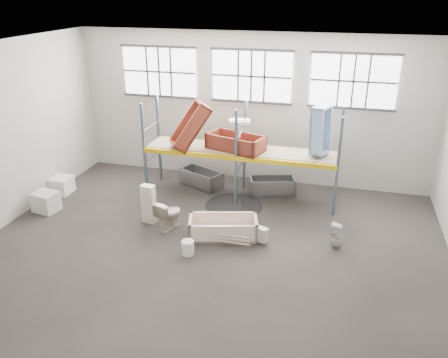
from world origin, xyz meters
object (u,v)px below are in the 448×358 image
(carton_near, at_px, (46,202))
(toilet_beige, at_px, (169,214))
(bathtub_beige, at_px, (223,228))
(cistern_tall, at_px, (149,204))
(toilet_white, at_px, (337,235))
(bucket, at_px, (188,248))
(blue_tub_upright, at_px, (321,130))
(steel_tub_right, at_px, (272,186))
(steel_tub_left, at_px, (201,178))
(rust_tub_flat, at_px, (236,142))

(carton_near, bearing_deg, toilet_beige, -0.02)
(bathtub_beige, relative_size, cistern_tall, 1.60)
(toilet_white, relative_size, bucket, 1.81)
(cistern_tall, relative_size, blue_tub_upright, 0.80)
(toilet_beige, xyz_separation_m, steel_tub_right, (2.43, 3.02, -0.15))
(cistern_tall, distance_m, steel_tub_left, 2.97)
(toilet_white, distance_m, steel_tub_right, 3.61)
(blue_tub_upright, bearing_deg, steel_tub_right, 163.65)
(steel_tub_right, bearing_deg, toilet_white, -52.94)
(bathtub_beige, distance_m, steel_tub_right, 3.23)
(cistern_tall, height_order, blue_tub_upright, blue_tub_upright)
(bathtub_beige, relative_size, steel_tub_right, 1.27)
(toilet_white, bearing_deg, rust_tub_flat, -120.26)
(steel_tub_left, height_order, bucket, steel_tub_left)
(toilet_white, bearing_deg, carton_near, -83.52)
(steel_tub_left, relative_size, rust_tub_flat, 0.83)
(toilet_white, distance_m, blue_tub_upright, 3.29)
(rust_tub_flat, xyz_separation_m, carton_near, (-5.27, -2.52, -1.52))
(rust_tub_flat, bearing_deg, blue_tub_upright, 1.75)
(cistern_tall, xyz_separation_m, steel_tub_right, (3.09, 2.87, -0.31))
(steel_tub_right, bearing_deg, blue_tub_upright, -16.35)
(bathtub_beige, bearing_deg, cistern_tall, 158.69)
(steel_tub_right, bearing_deg, cistern_tall, -137.05)
(bathtub_beige, height_order, toilet_white, toilet_white)
(bathtub_beige, xyz_separation_m, bucket, (-0.64, -1.09, -0.08))
(blue_tub_upright, bearing_deg, steel_tub_left, 173.74)
(toilet_white, bearing_deg, steel_tub_right, -137.37)
(toilet_white, bearing_deg, bucket, -64.35)
(cistern_tall, distance_m, steel_tub_right, 4.23)
(cistern_tall, height_order, steel_tub_right, cistern_tall)
(steel_tub_right, relative_size, carton_near, 2.10)
(rust_tub_flat, xyz_separation_m, bucket, (-0.33, -3.71, -1.63))
(toilet_beige, relative_size, carton_near, 1.20)
(cistern_tall, bearing_deg, bucket, -33.07)
(toilet_white, xyz_separation_m, rust_tub_flat, (-3.30, 2.38, 1.48))
(bathtub_beige, distance_m, steel_tub_left, 3.52)
(toilet_white, relative_size, rust_tub_flat, 0.39)
(cistern_tall, bearing_deg, blue_tub_upright, 34.84)
(steel_tub_left, height_order, blue_tub_upright, blue_tub_upright)
(cistern_tall, height_order, rust_tub_flat, rust_tub_flat)
(bathtub_beige, xyz_separation_m, cistern_tall, (-2.26, 0.25, 0.31))
(toilet_beige, xyz_separation_m, rust_tub_flat, (1.30, 2.52, 1.41))
(bathtub_beige, xyz_separation_m, steel_tub_right, (0.82, 3.12, -0.00))
(toilet_white, relative_size, steel_tub_right, 0.47)
(blue_tub_upright, xyz_separation_m, carton_near, (-7.82, -2.60, -2.10))
(bucket, bearing_deg, toilet_beige, 129.18)
(cistern_tall, relative_size, steel_tub_left, 0.78)
(steel_tub_right, xyz_separation_m, bucket, (-1.46, -4.21, -0.08))
(bucket, bearing_deg, steel_tub_left, 103.09)
(steel_tub_left, distance_m, rust_tub_flat, 2.09)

